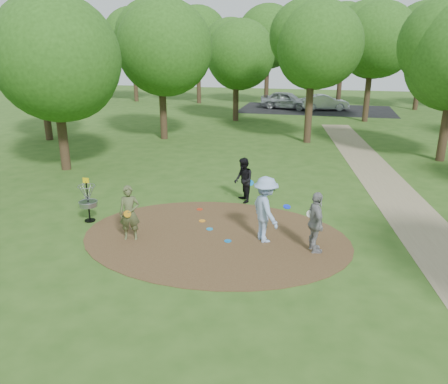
# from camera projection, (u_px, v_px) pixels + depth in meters

# --- Properties ---
(ground) EXTENTS (100.00, 100.00, 0.00)m
(ground) POSITION_uv_depth(u_px,v_px,m) (215.00, 237.00, 13.66)
(ground) COLOR #2D5119
(ground) RESTS_ON ground
(dirt_clearing) EXTENTS (8.40, 8.40, 0.02)m
(dirt_clearing) POSITION_uv_depth(u_px,v_px,m) (215.00, 237.00, 13.65)
(dirt_clearing) COLOR #47301C
(dirt_clearing) RESTS_ON ground
(footpath) EXTENTS (7.55, 39.89, 0.01)m
(footpath) POSITION_uv_depth(u_px,v_px,m) (425.00, 231.00, 14.07)
(footpath) COLOR #8C7A5B
(footpath) RESTS_ON ground
(parking_lot) EXTENTS (14.00, 8.00, 0.01)m
(parking_lot) POSITION_uv_depth(u_px,v_px,m) (316.00, 109.00, 40.87)
(parking_lot) COLOR black
(parking_lot) RESTS_ON ground
(player_observer_with_disc) EXTENTS (0.72, 0.56, 1.72)m
(player_observer_with_disc) POSITION_uv_depth(u_px,v_px,m) (130.00, 213.00, 13.26)
(player_observer_with_disc) COLOR #4F5732
(player_observer_with_disc) RESTS_ON ground
(player_throwing_with_disc) EXTENTS (1.47, 1.52, 2.04)m
(player_throwing_with_disc) POSITION_uv_depth(u_px,v_px,m) (266.00, 210.00, 13.08)
(player_throwing_with_disc) COLOR #96B2E0
(player_throwing_with_disc) RESTS_ON ground
(player_walking_with_disc) EXTENTS (0.96, 1.04, 1.72)m
(player_walking_with_disc) POSITION_uv_depth(u_px,v_px,m) (243.00, 180.00, 16.48)
(player_walking_with_disc) COLOR black
(player_walking_with_disc) RESTS_ON ground
(player_waiting_with_disc) EXTENTS (0.77, 1.15, 1.82)m
(player_waiting_with_disc) POSITION_uv_depth(u_px,v_px,m) (316.00, 223.00, 12.41)
(player_waiting_with_disc) COLOR gray
(player_waiting_with_disc) RESTS_ON ground
(disc_ground_cyan) EXTENTS (0.22, 0.22, 0.02)m
(disc_ground_cyan) POSITION_uv_depth(u_px,v_px,m) (210.00, 229.00, 14.18)
(disc_ground_cyan) COLOR #1988CC
(disc_ground_cyan) RESTS_ON dirt_clearing
(disc_ground_blue) EXTENTS (0.22, 0.22, 0.02)m
(disc_ground_blue) POSITION_uv_depth(u_px,v_px,m) (228.00, 241.00, 13.32)
(disc_ground_blue) COLOR #0B6DC1
(disc_ground_blue) RESTS_ON dirt_clearing
(disc_ground_red) EXTENTS (0.22, 0.22, 0.02)m
(disc_ground_red) POSITION_uv_depth(u_px,v_px,m) (200.00, 209.00, 15.90)
(disc_ground_red) COLOR red
(disc_ground_red) RESTS_ON dirt_clearing
(car_left) EXTENTS (5.07, 2.89, 1.63)m
(car_left) POSITION_uv_depth(u_px,v_px,m) (286.00, 100.00, 40.99)
(car_left) COLOR #B0B5B8
(car_left) RESTS_ON ground
(car_right) EXTENTS (4.57, 2.50, 1.43)m
(car_right) POSITION_uv_depth(u_px,v_px,m) (324.00, 103.00, 40.10)
(car_right) COLOR #B4B5BC
(car_right) RESTS_ON ground
(disc_ground_orange) EXTENTS (0.22, 0.22, 0.02)m
(disc_ground_orange) POSITION_uv_depth(u_px,v_px,m) (202.00, 221.00, 14.85)
(disc_ground_orange) COLOR orange
(disc_ground_orange) RESTS_ON dirt_clearing
(disc_golf_basket) EXTENTS (0.63, 0.63, 1.54)m
(disc_golf_basket) POSITION_uv_depth(u_px,v_px,m) (88.00, 197.00, 14.64)
(disc_golf_basket) COLOR black
(disc_golf_basket) RESTS_ON ground
(tree_ring) EXTENTS (37.38, 45.58, 8.66)m
(tree_ring) POSITION_uv_depth(u_px,v_px,m) (287.00, 59.00, 19.30)
(tree_ring) COLOR #332316
(tree_ring) RESTS_ON ground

